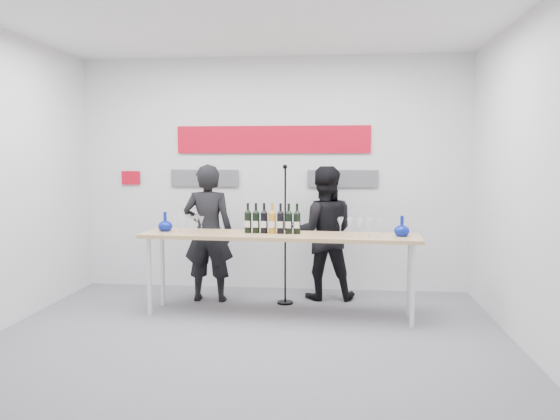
{
  "coord_description": "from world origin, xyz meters",
  "views": [
    {
      "loc": [
        0.81,
        -5.04,
        1.72
      ],
      "look_at": [
        0.21,
        0.85,
        1.15
      ],
      "focal_mm": 35.0,
      "sensor_mm": 36.0,
      "label": 1
    }
  ],
  "objects": [
    {
      "name": "glasses_left",
      "position": [
        -0.8,
        0.79,
        0.99
      ],
      "size": [
        0.36,
        0.24,
        0.18
      ],
      "color": "silver",
      "rests_on": "tasting_table"
    },
    {
      "name": "decanter_right",
      "position": [
        1.5,
        0.72,
        1.01
      ],
      "size": [
        0.16,
        0.16,
        0.21
      ],
      "primitive_type": null,
      "color": "#081A93",
      "rests_on": "tasting_table"
    },
    {
      "name": "presenter_left",
      "position": [
        -0.7,
        1.3,
        0.82
      ],
      "size": [
        0.6,
        0.4,
        1.64
      ],
      "primitive_type": "imported",
      "rotation": [
        0.0,
        0.0,
        3.15
      ],
      "color": "black",
      "rests_on": "ground"
    },
    {
      "name": "ground",
      "position": [
        0.0,
        0.0,
        0.0
      ],
      "size": [
        5.0,
        5.0,
        0.0
      ],
      "primitive_type": "plane",
      "color": "slate",
      "rests_on": "ground"
    },
    {
      "name": "signage",
      "position": [
        -0.06,
        1.97,
        1.81
      ],
      "size": [
        3.38,
        0.02,
        0.79
      ],
      "color": "#BA071C",
      "rests_on": "back_wall"
    },
    {
      "name": "decanter_left",
      "position": [
        -1.08,
        0.85,
        1.01
      ],
      "size": [
        0.16,
        0.16,
        0.21
      ],
      "primitive_type": null,
      "color": "#081A93",
      "rests_on": "tasting_table"
    },
    {
      "name": "back_wall",
      "position": [
        0.0,
        2.0,
        1.5
      ],
      "size": [
        5.0,
        0.04,
        3.0
      ],
      "primitive_type": "cube",
      "color": "silver",
      "rests_on": "ground"
    },
    {
      "name": "wine_bottles",
      "position": [
        0.13,
        0.79,
        1.07
      ],
      "size": [
        0.62,
        0.11,
        0.33
      ],
      "rotation": [
        0.0,
        0.0,
        -0.05
      ],
      "color": "black",
      "rests_on": "tasting_table"
    },
    {
      "name": "presenter_right",
      "position": [
        0.67,
        1.54,
        0.81
      ],
      "size": [
        0.82,
        0.66,
        1.62
      ],
      "primitive_type": "imported",
      "rotation": [
        0.0,
        0.0,
        3.2
      ],
      "color": "black",
      "rests_on": "ground"
    },
    {
      "name": "tasting_table",
      "position": [
        0.21,
        0.75,
        0.83
      ],
      "size": [
        3.03,
        0.75,
        0.9
      ],
      "rotation": [
        0.0,
        0.0,
        -0.05
      ],
      "color": "#DDB077",
      "rests_on": "ground"
    },
    {
      "name": "glasses_right",
      "position": [
        1.04,
        0.69,
        0.99
      ],
      "size": [
        0.46,
        0.24,
        0.18
      ],
      "color": "silver",
      "rests_on": "tasting_table"
    },
    {
      "name": "mic_stand",
      "position": [
        0.23,
        1.25,
        0.5
      ],
      "size": [
        0.19,
        0.19,
        1.64
      ],
      "rotation": [
        0.0,
        0.0,
        -0.16
      ],
      "color": "black",
      "rests_on": "ground"
    }
  ]
}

